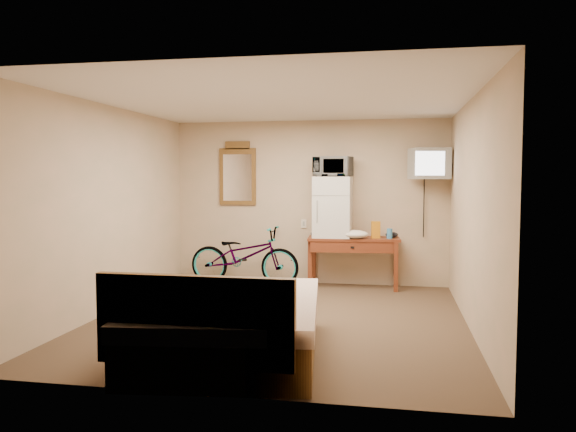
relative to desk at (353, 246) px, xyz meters
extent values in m
plane|color=#493524|center=(-0.71, -2.00, -0.63)|extent=(4.60, 4.60, 0.00)
plane|color=silver|center=(-0.71, -2.00, 1.87)|extent=(4.60, 4.60, 0.00)
cube|color=tan|center=(-0.71, 0.30, 0.62)|extent=(4.20, 0.04, 2.50)
cube|color=tan|center=(-0.71, -4.30, 0.62)|extent=(4.20, 0.04, 2.50)
cube|color=tan|center=(-2.81, -2.00, 0.62)|extent=(0.04, 4.60, 2.50)
cube|color=tan|center=(1.39, -2.00, 0.62)|extent=(0.04, 4.60, 2.50)
cube|color=silver|center=(-0.79, 0.29, 0.29)|extent=(0.08, 0.01, 0.13)
cube|color=maroon|center=(0.00, 0.04, 0.10)|extent=(1.37, 0.61, 0.04)
cube|color=maroon|center=(-0.62, -0.17, -0.27)|extent=(0.06, 0.06, 0.71)
cube|color=maroon|center=(0.62, -0.17, -0.27)|extent=(0.06, 0.06, 0.71)
cube|color=maroon|center=(-0.62, 0.25, -0.27)|extent=(0.06, 0.06, 0.71)
cube|color=maroon|center=(0.62, 0.25, -0.27)|extent=(0.06, 0.06, 0.71)
cube|color=maroon|center=(0.00, -0.19, 0.00)|extent=(1.22, 0.13, 0.16)
cube|color=black|center=(0.00, -0.21, 0.00)|extent=(0.05, 0.02, 0.03)
cube|color=silver|center=(-0.31, 0.03, 0.57)|extent=(0.55, 0.53, 0.90)
cube|color=#969691|center=(-0.31, -0.24, 0.75)|extent=(0.55, 0.01, 0.00)
cylinder|color=#969691|center=(-0.51, -0.24, 0.51)|extent=(0.02, 0.02, 0.32)
imported|color=silver|center=(-0.31, 0.03, 1.16)|extent=(0.59, 0.45, 0.29)
cube|color=orange|center=(0.32, -0.02, 0.24)|extent=(0.14, 0.10, 0.25)
cylinder|color=#3884C0|center=(0.52, -0.03, 0.19)|extent=(0.08, 0.08, 0.14)
ellipsoid|color=white|center=(0.02, -0.12, 0.18)|extent=(0.40, 0.31, 0.12)
ellipsoid|color=black|center=(-0.48, -0.11, 0.17)|extent=(0.28, 0.21, 0.10)
ellipsoid|color=black|center=(0.55, 0.11, 0.16)|extent=(0.18, 0.15, 0.08)
cube|color=black|center=(1.06, 0.28, 1.10)|extent=(0.14, 0.02, 0.14)
cylinder|color=black|center=(1.06, 0.24, 1.10)|extent=(0.05, 0.30, 0.05)
cube|color=#969691|center=(1.06, 0.02, 1.20)|extent=(0.60, 0.54, 0.44)
cube|color=white|center=(1.06, -0.20, 1.20)|extent=(0.41, 0.13, 0.34)
cube|color=black|center=(1.06, 0.23, 1.20)|extent=(0.31, 0.10, 0.27)
cube|color=brown|center=(-1.84, 0.27, 1.02)|extent=(0.58, 0.04, 0.88)
cube|color=brown|center=(-1.84, 0.27, 1.50)|extent=(0.39, 0.04, 0.12)
cube|color=white|center=(-1.84, 0.25, 1.00)|extent=(0.46, 0.01, 0.72)
imported|color=black|center=(-1.65, -0.05, -0.18)|extent=(1.73, 0.68, 0.89)
cube|color=brown|center=(-0.91, -3.30, -0.43)|extent=(1.80, 2.25, 0.40)
cube|color=beige|center=(-0.91, -3.30, -0.18)|extent=(1.84, 2.30, 0.14)
cube|color=brown|center=(-0.91, -4.26, -0.08)|extent=(1.56, 0.08, 0.70)
ellipsoid|color=white|center=(-1.28, -3.95, -0.05)|extent=(0.57, 0.35, 0.20)
ellipsoid|color=white|center=(-0.55, -3.95, -0.05)|extent=(0.57, 0.35, 0.20)
camera|label=1|loc=(0.55, -8.24, 1.01)|focal=35.00mm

